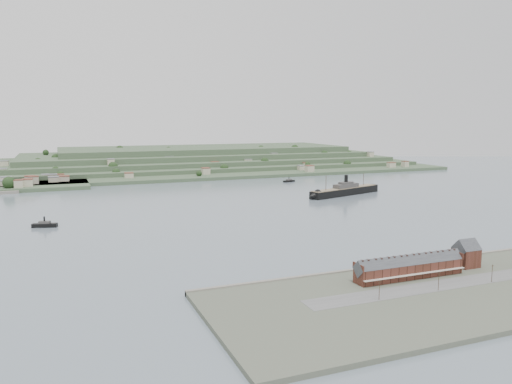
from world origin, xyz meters
name	(u,v)px	position (x,y,z in m)	size (l,w,h in m)	color
ground	(278,215)	(0.00, 0.00, 0.00)	(1400.00, 1400.00, 0.00)	slate
near_shore	(456,290)	(0.00, -186.75, 1.01)	(220.00, 80.00, 2.60)	#4C5142
terrace_row	(409,267)	(-10.00, -168.02, 6.84)	(55.60, 9.80, 11.07)	#452318
gabled_building	(466,254)	(27.50, -164.00, 8.19)	(10.40, 10.18, 14.09)	#452318
far_peninsula	(188,160)	(27.91, 393.10, 11.88)	(760.00, 309.00, 30.00)	#3E5539
steamship	(343,191)	(101.76, 69.91, 4.38)	(96.06, 39.85, 23.72)	black
tugboat	(45,225)	(-167.24, 20.84, 1.83)	(17.22, 8.79, 7.49)	black
ferry_east	(289,181)	(98.28, 184.77, 1.41)	(16.21, 8.75, 5.86)	black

